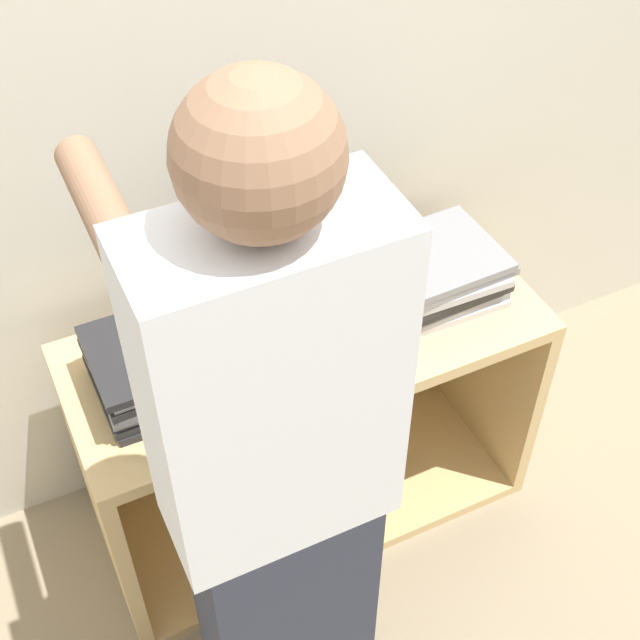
{
  "coord_description": "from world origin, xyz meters",
  "views": [
    {
      "loc": [
        -0.61,
        -1.11,
        2.22
      ],
      "look_at": [
        0.0,
        0.17,
        0.81
      ],
      "focal_mm": 50.0,
      "sensor_mm": 36.0,
      "label": 1
    }
  ],
  "objects": [
    {
      "name": "ground_plane",
      "position": [
        0.0,
        0.0,
        0.0
      ],
      "size": [
        12.0,
        12.0,
        0.0
      ],
      "primitive_type": "plane",
      "color": "gray"
    },
    {
      "name": "wall_back",
      "position": [
        0.0,
        0.59,
        1.2
      ],
      "size": [
        8.0,
        0.05,
        2.4
      ],
      "color": "beige",
      "rests_on": "ground_plane"
    },
    {
      "name": "cart",
      "position": [
        0.0,
        0.31,
        0.35
      ],
      "size": [
        1.16,
        0.49,
        0.69
      ],
      "color": "tan",
      "rests_on": "ground_plane"
    },
    {
      "name": "laptop_open",
      "position": [
        0.0,
        0.3,
        0.74
      ],
      "size": [
        0.31,
        0.37,
        0.25
      ],
      "color": "#333338",
      "rests_on": "cart"
    },
    {
      "name": "laptop_stack_left",
      "position": [
        -0.34,
        0.24,
        0.76
      ],
      "size": [
        0.33,
        0.28,
        0.14
      ],
      "color": "#232326",
      "rests_on": "cart"
    },
    {
      "name": "laptop_stack_right",
      "position": [
        0.34,
        0.24,
        0.76
      ],
      "size": [
        0.34,
        0.28,
        0.14
      ],
      "color": "#B7B7BC",
      "rests_on": "cart"
    },
    {
      "name": "person",
      "position": [
        -0.28,
        -0.24,
        0.86
      ],
      "size": [
        0.4,
        0.53,
        1.71
      ],
      "color": "#2D3342",
      "rests_on": "ground_plane"
    },
    {
      "name": "inventory_tag",
      "position": [
        -0.34,
        0.18,
        0.84
      ],
      "size": [
        0.06,
        0.02,
        0.01
      ],
      "color": "red",
      "rests_on": "laptop_stack_left"
    }
  ]
}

